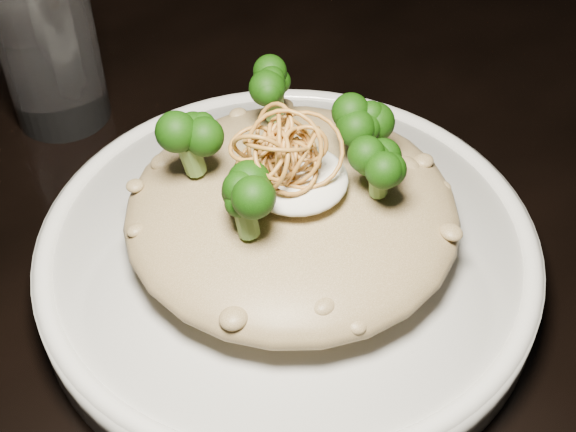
% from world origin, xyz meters
% --- Properties ---
extents(table, '(1.10, 0.80, 0.75)m').
position_xyz_m(table, '(0.00, 0.00, 0.67)').
color(table, black).
rests_on(table, ground).
extents(plate, '(0.32, 0.32, 0.03)m').
position_xyz_m(plate, '(-0.06, -0.07, 0.77)').
color(plate, white).
rests_on(plate, table).
extents(risotto, '(0.21, 0.21, 0.05)m').
position_xyz_m(risotto, '(-0.05, -0.07, 0.81)').
color(risotto, brown).
rests_on(risotto, plate).
extents(broccoli, '(0.13, 0.13, 0.05)m').
position_xyz_m(broccoli, '(-0.05, -0.06, 0.85)').
color(broccoli, black).
rests_on(broccoli, risotto).
extents(cheese, '(0.06, 0.06, 0.02)m').
position_xyz_m(cheese, '(-0.05, -0.07, 0.84)').
color(cheese, white).
rests_on(cheese, risotto).
extents(shallots, '(0.07, 0.07, 0.04)m').
position_xyz_m(shallots, '(-0.06, -0.07, 0.87)').
color(shallots, brown).
rests_on(shallots, cheese).
extents(drinking_glass, '(0.09, 0.09, 0.13)m').
position_xyz_m(drinking_glass, '(-0.09, 0.18, 0.82)').
color(drinking_glass, silver).
rests_on(drinking_glass, table).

